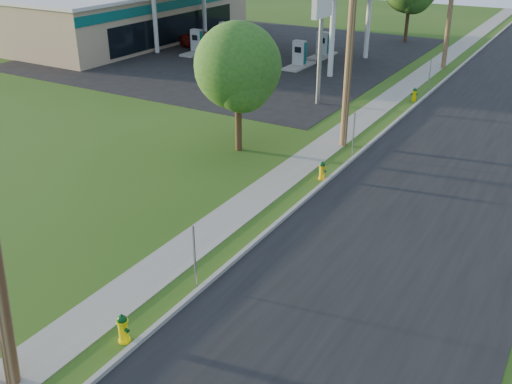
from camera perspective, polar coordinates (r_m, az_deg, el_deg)
ground_plane at (r=14.55m, az=-17.10°, el=-16.88°), size 140.00×140.00×0.00m
road at (r=19.65m, az=14.45°, el=-4.39°), size 8.00×120.00×0.02m
curb at (r=20.85m, az=4.00°, el=-1.55°), size 0.15×120.00×0.15m
sidewalk at (r=21.63m, az=-0.14°, el=-0.62°), size 1.50×120.00×0.03m
forecourt at (r=46.87m, az=-1.85°, el=13.77°), size 26.00×28.00×0.02m
utility_pole_mid at (r=25.84m, az=9.42°, el=14.96°), size 1.40×0.32×9.80m
sign_post_near at (r=16.21m, az=-6.16°, el=-6.45°), size 0.05×0.04×2.00m
sign_post_mid at (r=25.66m, az=9.71°, el=5.69°), size 0.05×0.04×2.00m
sign_post_far at (r=36.88m, az=16.94°, el=11.04°), size 0.05×0.04×2.00m
fuel_pump_nw at (r=46.51m, az=-5.92°, el=14.45°), size 1.20×3.20×1.90m
fuel_pump_ne at (r=41.88m, az=4.35°, el=13.28°), size 1.20×3.20×1.90m
fuel_pump_sw at (r=49.72m, az=-3.10°, el=15.26°), size 1.20×3.20×1.90m
fuel_pump_se at (r=45.42m, az=6.70°, el=14.15°), size 1.20×3.20×1.90m
convenience_store at (r=53.15m, az=-12.39°, el=16.94°), size 10.40×22.40×4.25m
price_pylon at (r=32.28m, az=6.64°, el=18.04°), size 0.34×2.04×6.85m
tree_verge at (r=25.10m, az=-1.74°, el=12.08°), size 3.81×3.81×5.78m
hydrant_near at (r=14.90m, az=-13.17°, el=-13.13°), size 0.43×0.38×0.82m
hydrant_mid at (r=23.28m, az=6.62°, el=2.16°), size 0.40×0.36×0.78m
hydrant_far at (r=34.93m, az=15.56°, el=9.39°), size 0.41×0.36×0.78m
car_red at (r=48.14m, az=-5.28°, el=14.79°), size 5.34×4.04×1.35m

